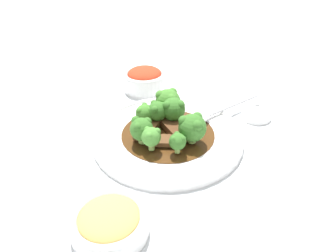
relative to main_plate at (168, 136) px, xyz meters
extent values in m
plane|color=silver|center=(0.00, 0.00, -0.01)|extent=(4.00, 4.00, 0.00)
cylinder|color=white|center=(0.00, 0.00, 0.00)|extent=(0.31, 0.31, 0.01)
torus|color=white|center=(0.00, 0.00, 0.00)|extent=(0.31, 0.31, 0.01)
cylinder|color=#4C2D14|center=(0.00, 0.00, 0.00)|extent=(0.19, 0.19, 0.00)
cube|color=#56331E|center=(-0.01, 0.01, 0.02)|extent=(0.05, 0.08, 0.01)
cube|color=brown|center=(0.03, -0.02, 0.02)|extent=(0.08, 0.07, 0.01)
cube|color=#56331E|center=(-0.05, 0.00, 0.01)|extent=(0.04, 0.07, 0.01)
cube|color=brown|center=(0.02, 0.03, 0.01)|extent=(0.07, 0.06, 0.01)
cylinder|color=#8EB756|center=(0.02, -0.05, 0.01)|extent=(0.01, 0.01, 0.01)
sphere|color=#427F2D|center=(0.02, -0.05, 0.03)|extent=(0.04, 0.04, 0.04)
sphere|color=#427F2D|center=(0.03, -0.05, 0.04)|extent=(0.01, 0.01, 0.01)
sphere|color=#427F2D|center=(0.01, -0.04, 0.04)|extent=(0.01, 0.01, 0.01)
sphere|color=#427F2D|center=(0.01, -0.06, 0.04)|extent=(0.01, 0.01, 0.01)
cylinder|color=#8EB756|center=(0.06, 0.03, 0.02)|extent=(0.01, 0.01, 0.02)
sphere|color=#4C8E38|center=(0.06, 0.03, 0.04)|extent=(0.04, 0.04, 0.04)
sphere|color=#4C8E38|center=(0.07, 0.04, 0.05)|extent=(0.01, 0.01, 0.01)
sphere|color=#4C8E38|center=(0.05, 0.03, 0.05)|extent=(0.01, 0.01, 0.01)
sphere|color=#4C8E38|center=(0.06, 0.02, 0.05)|extent=(0.01, 0.01, 0.01)
cylinder|color=#7FA84C|center=(-0.04, -0.05, 0.02)|extent=(0.02, 0.02, 0.01)
sphere|color=#427F2D|center=(-0.04, -0.05, 0.04)|extent=(0.05, 0.05, 0.05)
sphere|color=#427F2D|center=(-0.04, -0.04, 0.06)|extent=(0.02, 0.02, 0.02)
sphere|color=#427F2D|center=(-0.05, -0.06, 0.06)|extent=(0.02, 0.02, 0.02)
sphere|color=#427F2D|center=(-0.03, -0.07, 0.06)|extent=(0.02, 0.02, 0.02)
cylinder|color=#8EB756|center=(0.02, 0.06, 0.02)|extent=(0.01, 0.01, 0.01)
sphere|color=#387028|center=(0.02, 0.06, 0.03)|extent=(0.03, 0.03, 0.03)
sphere|color=#387028|center=(0.02, 0.07, 0.04)|extent=(0.01, 0.01, 0.01)
sphere|color=#387028|center=(0.02, 0.06, 0.04)|extent=(0.01, 0.01, 0.01)
sphere|color=#387028|center=(0.03, 0.06, 0.04)|extent=(0.01, 0.01, 0.01)
cylinder|color=#8EB756|center=(0.06, 0.00, 0.02)|extent=(0.01, 0.01, 0.01)
sphere|color=#387028|center=(0.06, 0.00, 0.04)|extent=(0.04, 0.04, 0.04)
sphere|color=#387028|center=(0.05, 0.00, 0.05)|extent=(0.02, 0.02, 0.02)
sphere|color=#387028|center=(0.06, -0.02, 0.05)|extent=(0.02, 0.02, 0.02)
sphere|color=#387028|center=(0.07, 0.01, 0.05)|extent=(0.02, 0.02, 0.02)
cylinder|color=#7FA84C|center=(-0.02, 0.05, 0.02)|extent=(0.02, 0.02, 0.01)
sphere|color=#387028|center=(-0.02, 0.05, 0.04)|extent=(0.05, 0.05, 0.05)
sphere|color=#387028|center=(-0.04, 0.05, 0.06)|extent=(0.02, 0.02, 0.02)
sphere|color=#387028|center=(-0.01, 0.04, 0.06)|extent=(0.02, 0.02, 0.02)
sphere|color=#387028|center=(-0.02, 0.07, 0.06)|extent=(0.02, 0.02, 0.02)
cylinder|color=#7FA84C|center=(-0.03, -0.02, 0.02)|extent=(0.02, 0.02, 0.01)
sphere|color=#387028|center=(-0.03, -0.02, 0.04)|extent=(0.05, 0.05, 0.05)
sphere|color=#387028|center=(-0.04, -0.04, 0.06)|extent=(0.02, 0.02, 0.02)
sphere|color=#387028|center=(-0.01, -0.02, 0.06)|extent=(0.02, 0.02, 0.02)
sphere|color=#387028|center=(-0.04, -0.01, 0.06)|extent=(0.02, 0.02, 0.02)
cylinder|color=#8EB756|center=(0.00, -0.04, 0.02)|extent=(0.01, 0.01, 0.02)
sphere|color=#387028|center=(0.00, -0.04, 0.04)|extent=(0.04, 0.04, 0.04)
sphere|color=#387028|center=(0.00, -0.05, 0.05)|extent=(0.02, 0.02, 0.02)
sphere|color=#387028|center=(0.01, -0.03, 0.05)|extent=(0.02, 0.02, 0.02)
sphere|color=#387028|center=(-0.01, -0.03, 0.05)|extent=(0.02, 0.02, 0.02)
ellipsoid|color=silver|center=(-0.08, 0.00, 0.02)|extent=(0.06, 0.04, 0.01)
cylinder|color=silver|center=(-0.19, 0.00, 0.01)|extent=(0.16, 0.01, 0.01)
cylinder|color=white|center=(-0.08, -0.22, -0.01)|extent=(0.06, 0.06, 0.01)
cylinder|color=white|center=(-0.08, -0.22, 0.01)|extent=(0.11, 0.11, 0.04)
torus|color=white|center=(-0.08, -0.22, 0.03)|extent=(0.11, 0.11, 0.01)
ellipsoid|color=red|center=(-0.08, -0.22, 0.03)|extent=(0.09, 0.09, 0.03)
cylinder|color=white|center=(0.20, 0.14, -0.01)|extent=(0.06, 0.06, 0.01)
cylinder|color=white|center=(0.20, 0.14, 0.01)|extent=(0.11, 0.11, 0.03)
torus|color=white|center=(0.20, 0.14, 0.02)|extent=(0.11, 0.11, 0.01)
ellipsoid|color=tan|center=(0.20, 0.14, 0.02)|extent=(0.09, 0.09, 0.02)
cylinder|color=white|center=(-0.21, 0.04, -0.01)|extent=(0.07, 0.07, 0.01)
torus|color=white|center=(-0.21, 0.04, 0.00)|extent=(0.07, 0.07, 0.01)
camera|label=1|loc=(0.31, 0.45, 0.39)|focal=35.00mm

